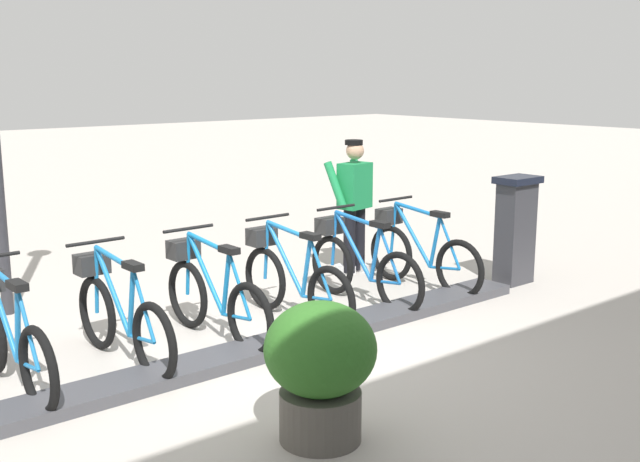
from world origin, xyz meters
name	(u,v)px	position (x,y,z in m)	size (l,w,h in m)	color
ground_plane	(270,352)	(0.00, 0.00, 0.00)	(60.00, 60.00, 0.00)	beige
dock_rail_base	(270,346)	(0.00, 0.00, 0.05)	(0.44, 6.39, 0.10)	#47474C
payment_kiosk	(515,228)	(0.05, -3.62, 0.67)	(0.36, 0.52, 1.28)	#38383D
bike_docked_0	(419,252)	(0.62, -2.60, 0.43)	(1.72, 0.54, 1.02)	black
bike_docked_1	(360,264)	(0.62, -1.66, 0.43)	(1.72, 0.54, 1.02)	black
bike_docked_2	(292,278)	(0.62, -0.73, 0.43)	(1.72, 0.54, 1.02)	black
bike_docked_3	(212,295)	(0.62, 0.20, 0.43)	(1.72, 0.54, 1.02)	black
bike_docked_4	(119,314)	(0.62, 1.13, 0.43)	(1.72, 0.54, 1.02)	black
bike_docked_5	(8,337)	(0.62, 2.07, 0.43)	(1.72, 0.54, 1.02)	black
worker_near_rack	(354,201)	(1.64, -2.49, 0.91)	(0.50, 0.67, 1.66)	white
planter_bush	(320,364)	(-1.60, 0.74, 0.54)	(0.76, 0.76, 0.97)	#59544C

